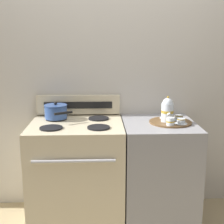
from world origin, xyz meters
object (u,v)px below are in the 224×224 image
object	(u,v)px
creamer_jug	(170,121)
saucepan	(56,111)
teacup_right	(179,118)
teacup_left	(181,121)
teacup_front	(166,116)
stove	(78,173)
serving_tray	(170,122)
teapot	(168,110)

from	to	relation	value
creamer_jug	saucepan	bearing A→B (deg)	163.32
saucepan	teacup_right	size ratio (longest dim) A/B	2.90
creamer_jug	teacup_left	bearing A→B (deg)	22.38
saucepan	teacup_front	bearing A→B (deg)	-2.57
stove	teacup_front	bearing A→B (deg)	7.62
saucepan	creamer_jug	world-z (taller)	saucepan
stove	serving_tray	distance (m)	0.91
teacup_right	creamer_jug	world-z (taller)	creamer_jug
saucepan	teapot	world-z (taller)	teapot
creamer_jug	teacup_right	bearing A→B (deg)	55.78
stove	serving_tray	world-z (taller)	serving_tray
teacup_front	creamer_jug	bearing A→B (deg)	-92.87
teacup_right	stove	bearing A→B (deg)	-178.50
serving_tray	teacup_left	xyz separation A→B (m)	(0.07, -0.09, 0.03)
teacup_left	teacup_right	size ratio (longest dim) A/B	1.00
teapot	teacup_front	distance (m)	0.14
stove	teacup_front	size ratio (longest dim) A/B	8.73
stove	teacup_right	distance (m)	0.99
saucepan	teacup_left	xyz separation A→B (m)	(1.04, -0.24, -0.04)
serving_tray	teacup_right	bearing A→B (deg)	21.33
stove	creamer_jug	bearing A→B (deg)	-10.21
stove	teacup_left	bearing A→B (deg)	-6.52
stove	creamer_jug	world-z (taller)	creamer_jug
serving_tray	teapot	bearing A→B (deg)	-168.81
teapot	teacup_front	size ratio (longest dim) A/B	2.10
teapot	creamer_jug	bearing A→B (deg)	-90.14
teacup_right	creamer_jug	xyz separation A→B (m)	(-0.11, -0.16, 0.01)
saucepan	teacup_left	bearing A→B (deg)	-13.21
teacup_right	teacup_front	distance (m)	0.13
saucepan	teacup_right	world-z (taller)	saucepan
serving_tray	creamer_jug	world-z (taller)	creamer_jug
teacup_right	saucepan	bearing A→B (deg)	173.31
saucepan	teacup_left	world-z (taller)	saucepan
teacup_front	teacup_right	bearing A→B (deg)	-39.88
serving_tray	creamer_jug	distance (m)	0.14
serving_tray	teacup_right	xyz separation A→B (m)	(0.08, 0.03, 0.03)
serving_tray	teapot	distance (m)	0.11
stove	serving_tray	size ratio (longest dim) A/B	2.55
stove	teacup_right	bearing A→B (deg)	1.50
teacup_left	stove	bearing A→B (deg)	173.48
serving_tray	teacup_right	size ratio (longest dim) A/B	3.42
teacup_front	creamer_jug	xyz separation A→B (m)	(-0.01, -0.24, 0.01)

